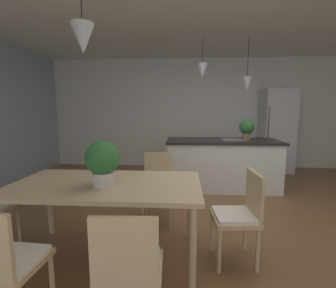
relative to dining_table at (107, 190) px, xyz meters
name	(u,v)px	position (x,y,z in m)	size (l,w,h in m)	color
ground_plane	(240,227)	(1.45, 0.72, -0.70)	(10.00, 8.40, 0.04)	brown
wall_back_kitchen	(212,114)	(1.45, 3.98, 0.67)	(10.00, 0.12, 2.70)	white
dining_table	(107,190)	(0.00, 0.00, 0.00)	(1.78, 0.94, 0.75)	#D1B284
chair_far_right	(158,184)	(0.40, 0.84, -0.21)	(0.41, 0.41, 0.87)	tan
chair_kitchen_end	(240,214)	(1.26, 0.00, -0.21)	(0.43, 0.43, 0.87)	tan
chair_near_left	(3,263)	(-0.40, -0.84, -0.21)	(0.42, 0.42, 0.87)	tan
chair_near_right	(129,269)	(0.40, -0.84, -0.21)	(0.42, 0.42, 0.87)	tan
kitchen_island	(222,163)	(1.44, 2.21, -0.22)	(2.02, 0.85, 0.91)	silver
refrigerator	(276,131)	(2.91, 3.58, 0.27)	(0.69, 0.67, 1.91)	silver
pendant_over_table	(83,39)	(-0.17, 0.00, 1.38)	(0.21, 0.21, 0.77)	black
pendant_over_island_main	(202,71)	(1.05, 2.21, 1.45)	(0.19, 0.19, 0.70)	black
pendant_over_island_aux	(247,84)	(1.83, 2.21, 1.21)	(0.17, 0.17, 0.93)	black
potted_plant_on_island	(247,128)	(1.87, 2.21, 0.44)	(0.27, 0.27, 0.37)	#8C664C
potted_plant_on_table	(103,161)	(0.01, -0.10, 0.30)	(0.31, 0.31, 0.42)	beige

